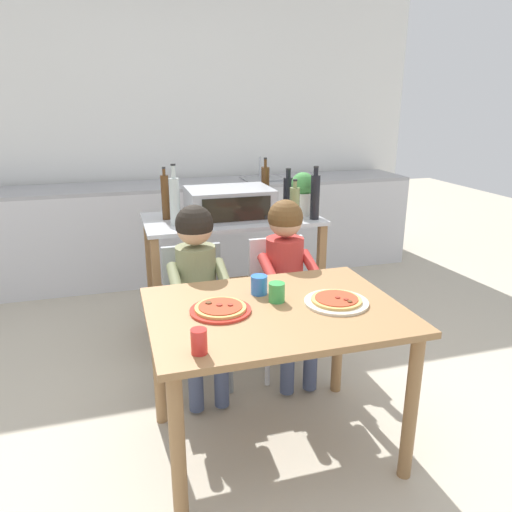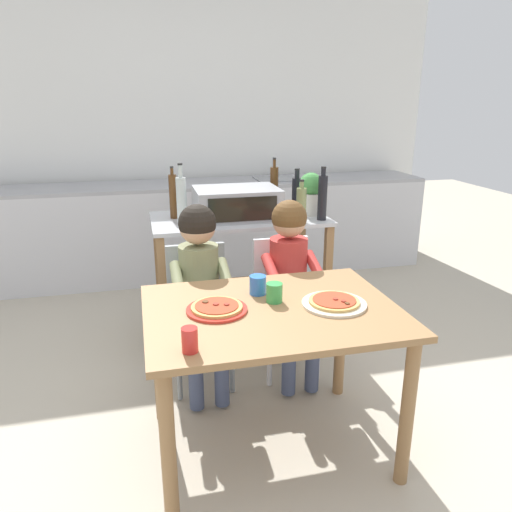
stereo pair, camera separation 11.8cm
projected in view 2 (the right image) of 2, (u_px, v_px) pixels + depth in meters
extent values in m
plane|color=#B7AD99|center=(227.00, 337.00, 3.50)|extent=(11.79, 11.79, 0.00)
cube|color=white|center=(190.00, 128.00, 4.77)|extent=(4.84, 0.12, 2.70)
cube|color=silver|center=(199.00, 230.00, 4.68)|extent=(4.36, 0.60, 0.85)
cube|color=#9E9EA3|center=(197.00, 184.00, 4.54)|extent=(4.36, 0.60, 0.03)
cube|color=gray|center=(276.00, 180.00, 4.71)|extent=(0.40, 0.33, 0.02)
cylinder|color=#B7BABF|center=(273.00, 167.00, 4.79)|extent=(0.02, 0.02, 0.20)
cube|color=#B7BABF|center=(239.00, 219.00, 3.34)|extent=(1.18, 0.63, 0.02)
cube|color=olive|center=(240.00, 293.00, 3.51)|extent=(1.09, 0.58, 0.02)
cube|color=olive|center=(164.00, 300.00, 3.09)|extent=(0.05, 0.05, 0.83)
cube|color=olive|center=(327.00, 285.00, 3.34)|extent=(0.05, 0.05, 0.83)
cube|color=olive|center=(159.00, 271.00, 3.61)|extent=(0.05, 0.05, 0.83)
cube|color=olive|center=(301.00, 260.00, 3.85)|extent=(0.05, 0.05, 0.83)
cube|color=#999BA0|center=(237.00, 203.00, 3.28)|extent=(0.56, 0.40, 0.20)
cube|color=black|center=(243.00, 209.00, 3.10)|extent=(0.44, 0.01, 0.15)
cylinder|color=black|center=(273.00, 217.00, 3.16)|extent=(0.02, 0.01, 0.02)
cylinder|color=olive|center=(301.00, 205.00, 3.16)|extent=(0.07, 0.07, 0.22)
cylinder|color=olive|center=(302.00, 185.00, 3.12)|extent=(0.03, 0.03, 0.04)
cylinder|color=black|center=(302.00, 181.00, 3.11)|extent=(0.03, 0.03, 0.01)
cylinder|color=black|center=(297.00, 194.00, 3.51)|extent=(0.07, 0.07, 0.23)
cylinder|color=black|center=(297.00, 174.00, 3.47)|extent=(0.03, 0.03, 0.06)
cylinder|color=black|center=(297.00, 169.00, 3.46)|extent=(0.04, 0.04, 0.01)
cylinder|color=#4C2D14|center=(173.00, 197.00, 3.26)|extent=(0.05, 0.05, 0.29)
cylinder|color=#4C2D14|center=(172.00, 171.00, 3.21)|extent=(0.02, 0.02, 0.04)
cylinder|color=black|center=(172.00, 167.00, 3.20)|extent=(0.02, 0.02, 0.01)
cylinder|color=#ADB7B2|center=(182.00, 201.00, 3.11)|extent=(0.07, 0.07, 0.30)
cylinder|color=#ADB7B2|center=(180.00, 171.00, 3.06)|extent=(0.03, 0.03, 0.08)
cylinder|color=black|center=(180.00, 164.00, 3.04)|extent=(0.03, 0.03, 0.01)
cylinder|color=black|center=(322.00, 198.00, 3.22)|extent=(0.06, 0.06, 0.29)
cylinder|color=black|center=(323.00, 172.00, 3.16)|extent=(0.03, 0.03, 0.05)
cylinder|color=black|center=(324.00, 167.00, 3.16)|extent=(0.03, 0.03, 0.01)
cylinder|color=#4C2D14|center=(274.00, 188.00, 3.58)|extent=(0.06, 0.06, 0.30)
cylinder|color=#4C2D14|center=(274.00, 163.00, 3.53)|extent=(0.02, 0.02, 0.06)
cylinder|color=black|center=(275.00, 158.00, 3.52)|extent=(0.02, 0.02, 0.01)
cylinder|color=beige|center=(310.00, 204.00, 3.37)|extent=(0.13, 0.13, 0.15)
sphere|color=#428942|center=(311.00, 184.00, 3.33)|extent=(0.16, 0.16, 0.16)
cube|color=olive|center=(272.00, 311.00, 2.18)|extent=(1.12, 0.83, 0.03)
cylinder|color=olive|center=(168.00, 451.00, 1.85)|extent=(0.06, 0.06, 0.71)
cylinder|color=olive|center=(407.00, 413.00, 2.08)|extent=(0.06, 0.06, 0.71)
cylinder|color=olive|center=(158.00, 359.00, 2.51)|extent=(0.06, 0.06, 0.71)
cylinder|color=olive|center=(341.00, 337.00, 2.74)|extent=(0.06, 0.06, 0.71)
cube|color=gray|center=(201.00, 315.00, 2.81)|extent=(0.36, 0.36, 0.04)
cube|color=gray|center=(196.00, 275.00, 2.90)|extent=(0.34, 0.03, 0.38)
cylinder|color=gray|center=(232.00, 359.00, 2.77)|extent=(0.03, 0.03, 0.42)
cylinder|color=gray|center=(179.00, 365.00, 2.71)|extent=(0.03, 0.03, 0.42)
cylinder|color=gray|center=(223.00, 335.00, 3.05)|extent=(0.03, 0.03, 0.42)
cylinder|color=gray|center=(174.00, 341.00, 2.98)|extent=(0.03, 0.03, 0.42)
cube|color=silver|center=(287.00, 305.00, 2.94)|extent=(0.36, 0.36, 0.04)
cube|color=silver|center=(280.00, 267.00, 3.03)|extent=(0.34, 0.03, 0.38)
cylinder|color=silver|center=(318.00, 347.00, 2.91)|extent=(0.03, 0.03, 0.42)
cylinder|color=silver|center=(270.00, 353.00, 2.84)|extent=(0.03, 0.03, 0.42)
cylinder|color=silver|center=(302.00, 325.00, 3.18)|extent=(0.03, 0.03, 0.42)
cylinder|color=silver|center=(257.00, 330.00, 3.12)|extent=(0.03, 0.03, 0.42)
cube|color=#424C6B|center=(217.00, 318.00, 2.69)|extent=(0.10, 0.30, 0.10)
cylinder|color=#424C6B|center=(222.00, 368.00, 2.64)|extent=(0.08, 0.08, 0.44)
cube|color=#424C6B|center=(191.00, 320.00, 2.65)|extent=(0.10, 0.30, 0.10)
cylinder|color=#424C6B|center=(196.00, 372.00, 2.61)|extent=(0.08, 0.08, 0.44)
cylinder|color=#7A7F56|center=(225.00, 276.00, 2.67)|extent=(0.06, 0.26, 0.15)
cylinder|color=#7A7F56|center=(177.00, 280.00, 2.61)|extent=(0.06, 0.26, 0.15)
cylinder|color=#7A7F56|center=(199.00, 278.00, 2.74)|extent=(0.22, 0.22, 0.38)
sphere|color=tan|center=(197.00, 226.00, 2.65)|extent=(0.20, 0.20, 0.20)
sphere|color=black|center=(197.00, 223.00, 2.64)|extent=(0.21, 0.21, 0.21)
cube|color=#424C6B|center=(306.00, 307.00, 2.82)|extent=(0.10, 0.30, 0.10)
cylinder|color=#424C6B|center=(313.00, 356.00, 2.77)|extent=(0.08, 0.08, 0.44)
cube|color=#424C6B|center=(283.00, 310.00, 2.79)|extent=(0.10, 0.30, 0.10)
cylinder|color=#424C6B|center=(289.00, 358.00, 2.74)|extent=(0.08, 0.08, 0.44)
cylinder|color=#BC332D|center=(315.00, 267.00, 2.80)|extent=(0.06, 0.26, 0.15)
cylinder|color=#BC332D|center=(271.00, 271.00, 2.74)|extent=(0.06, 0.26, 0.15)
cylinder|color=#BC332D|center=(288.00, 270.00, 2.87)|extent=(0.22, 0.22, 0.38)
sphere|color=tan|center=(289.00, 221.00, 2.78)|extent=(0.19, 0.19, 0.19)
sphere|color=brown|center=(289.00, 218.00, 2.78)|extent=(0.20, 0.20, 0.20)
cylinder|color=red|center=(217.00, 310.00, 2.15)|extent=(0.27, 0.27, 0.01)
cylinder|color=tan|center=(217.00, 307.00, 2.15)|extent=(0.23, 0.23, 0.01)
cylinder|color=#B23D23|center=(217.00, 305.00, 2.14)|extent=(0.19, 0.19, 0.00)
cylinder|color=#563319|center=(205.00, 302.00, 2.17)|extent=(0.03, 0.03, 0.01)
cylinder|color=maroon|center=(216.00, 304.00, 2.15)|extent=(0.03, 0.03, 0.01)
cylinder|color=maroon|center=(227.00, 304.00, 2.15)|extent=(0.02, 0.02, 0.01)
cylinder|color=beige|center=(334.00, 304.00, 2.21)|extent=(0.29, 0.29, 0.01)
cylinder|color=tan|center=(334.00, 301.00, 2.21)|extent=(0.23, 0.23, 0.01)
cylinder|color=#B23D23|center=(334.00, 300.00, 2.20)|extent=(0.20, 0.20, 0.00)
cylinder|color=maroon|center=(344.00, 301.00, 2.18)|extent=(0.02, 0.02, 0.01)
cylinder|color=#563319|center=(347.00, 303.00, 2.15)|extent=(0.02, 0.02, 0.01)
cylinder|color=maroon|center=(336.00, 299.00, 2.20)|extent=(0.02, 0.02, 0.01)
cylinder|color=green|center=(274.00, 293.00, 2.23)|extent=(0.08, 0.08, 0.09)
cylinder|color=red|center=(190.00, 340.00, 1.79)|extent=(0.06, 0.06, 0.10)
cylinder|color=blue|center=(258.00, 285.00, 2.33)|extent=(0.08, 0.08, 0.09)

